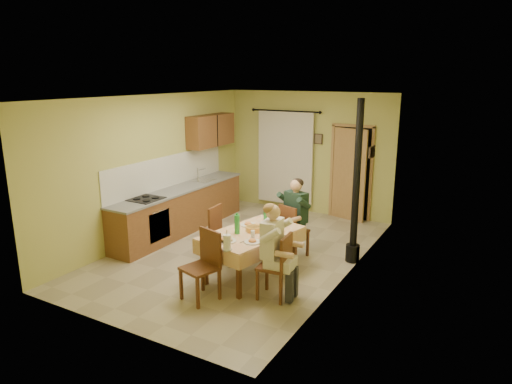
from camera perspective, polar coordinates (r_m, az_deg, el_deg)
The scene contains 17 objects.
floor at distance 8.45m, azimuth -1.82°, elevation -7.51°, with size 4.00×6.00×0.01m, color tan.
room_shell at distance 7.95m, azimuth -1.93°, elevation 4.74°, with size 4.04×6.04×2.82m.
kitchen_run at distance 9.54m, azimuth -9.37°, elevation -2.05°, with size 0.64×3.64×1.56m.
upper_cabinets at distance 10.33m, azimuth -5.66°, elevation 7.66°, with size 0.35×1.40×0.70m, color brown.
curtain at distance 10.82m, azimuth 3.65°, elevation 4.33°, with size 1.70×0.07×2.22m.
doorway at distance 10.30m, azimuth 11.69°, elevation 2.34°, with size 0.96×0.26×2.15m.
dining_table at distance 7.33m, azimuth -0.55°, elevation -7.82°, with size 1.28×1.78×0.76m.
tableware at distance 7.09m, azimuth -0.99°, elevation -4.77°, with size 0.71×1.64×0.33m.
chair_far at distance 8.20m, azimuth 4.71°, elevation -6.08°, with size 0.51×0.51×0.96m.
chair_near at distance 6.73m, azimuth -6.88°, elevation -10.89°, with size 0.56×0.56×1.02m.
chair_right at distance 6.73m, azimuth 2.35°, elevation -10.80°, with size 0.46×0.46×0.98m.
chair_left at distance 7.95m, azimuth -3.95°, elevation -6.73°, with size 0.46×0.46×0.98m.
man_far at distance 8.02m, azimuth 4.86°, elevation -2.11°, with size 0.64×0.57×1.39m.
man_right at distance 6.51m, azimuth 2.28°, elevation -6.08°, with size 0.50×0.61×1.39m.
stove_flue at distance 7.90m, azimuth 12.29°, elevation -1.57°, with size 0.24×0.24×2.80m.
picture_back at distance 10.49m, azimuth 7.82°, elevation 6.59°, with size 0.19×0.03×0.23m, color black.
picture_right at distance 8.27m, azimuth 14.33°, elevation 4.89°, with size 0.03×0.31×0.21m, color brown.
Camera 1 is at (4.10, -6.68, 3.16)m, focal length 32.00 mm.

